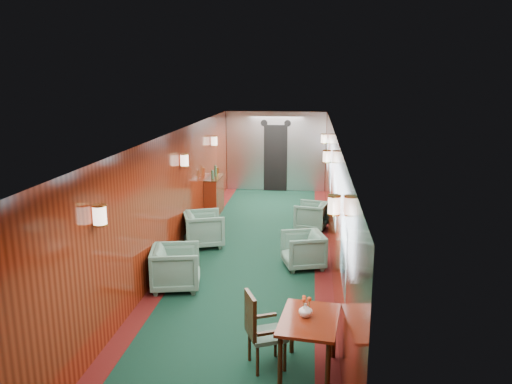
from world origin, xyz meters
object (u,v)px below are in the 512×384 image
credenza (214,195)px  armchair_left_near (176,268)px  dining_table (309,327)px  armchair_right_far (311,216)px  side_chair (260,327)px  armchair_right_near (303,250)px  armchair_left_far (204,229)px

credenza → armchair_left_near: (0.27, -4.60, -0.13)m
dining_table → armchair_right_far: dining_table is taller
side_chair → credenza: bearing=82.2°
credenza → armchair_right_near: credenza is taller
armchair_left_near → side_chair: bearing=-154.7°
credenza → armchair_left_near: credenza is taller
credenza → dining_table: bearing=-70.1°
armchair_right_far → side_chair: bearing=6.9°
dining_table → armchair_right_near: size_ratio=1.40×
armchair_right_far → dining_table: bearing=12.7°
armchair_right_near → armchair_right_far: size_ratio=1.05×
side_chair → armchair_right_far: size_ratio=1.40×
armchair_right_near → armchair_right_far: (0.13, 2.37, -0.01)m
side_chair → credenza: (-1.88, 6.73, -0.04)m
dining_table → armchair_left_far: bearing=123.7°
armchair_left_far → armchair_right_far: bearing=-77.0°
credenza → armchair_left_near: bearing=-86.7°
credenza → armchair_left_far: (0.27, -2.48, -0.12)m
dining_table → armchair_right_far: size_ratio=1.47×
armchair_left_near → credenza: bearing=-8.4°
dining_table → credenza: credenza is taller
side_chair → credenza: credenza is taller
armchair_right_near → armchair_left_near: bearing=-76.8°
dining_table → credenza: (-2.46, 6.79, -0.11)m
armchair_right_near → armchair_left_far: bearing=-131.3°
side_chair → armchair_right_far: side_chair is taller
armchair_right_near → armchair_right_far: armchair_right_near is taller
side_chair → armchair_right_near: (0.44, 3.29, -0.19)m
side_chair → armchair_left_near: (-1.61, 2.13, -0.16)m
armchair_left_near → armchair_right_near: 2.36m
dining_table → credenza: bearing=116.7°
side_chair → credenza: 6.99m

